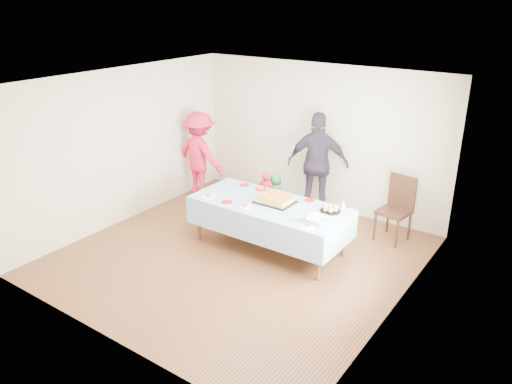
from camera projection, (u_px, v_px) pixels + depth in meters
ground at (239, 255)px, 7.83m from camera, size 5.00×5.00×0.00m
room_walls at (240, 148)px, 7.15m from camera, size 5.04×5.04×2.72m
party_table at (269, 207)px, 7.80m from camera, size 2.50×1.10×0.78m
birthday_cake at (275, 200)px, 7.80m from camera, size 0.59×0.45×0.10m
rolls_tray at (330, 209)px, 7.48m from camera, size 0.31×0.31×0.09m
punch_bowl at (318, 220)px, 7.12m from camera, size 0.33×0.33×0.08m
party_hat at (343, 204)px, 7.55m from camera, size 0.10×0.10×0.16m
fork_pile at (299, 217)px, 7.23m from camera, size 0.24×0.18×0.07m
plate_red_far_a at (244, 185)px, 8.51m from camera, size 0.17×0.17×0.01m
plate_red_far_b at (261, 189)px, 8.33m from camera, size 0.19×0.19×0.01m
plate_red_far_c at (280, 195)px, 8.07m from camera, size 0.18×0.18×0.01m
plate_red_far_d at (310, 200)px, 7.88m from camera, size 0.16×0.16×0.01m
plate_red_near at (227, 202)px, 7.82m from camera, size 0.18×0.18×0.01m
plate_white_left at (208, 197)px, 8.02m from camera, size 0.23×0.23×0.01m
plate_white_mid at (245, 207)px, 7.65m from camera, size 0.20×0.20×0.01m
plate_white_right at (308, 226)px, 7.01m from camera, size 0.20×0.20×0.01m
dining_chair at (397, 205)px, 8.17m from camera, size 0.54×0.54×1.09m
toddler_left at (266, 194)px, 9.05m from camera, size 0.36×0.29×0.87m
toddler_mid at (275, 193)px, 9.20m from camera, size 0.40×0.28×0.79m
toddler_right at (276, 208)px, 8.60m from camera, size 0.41×0.35×0.76m
adult_left at (200, 155)px, 9.81m from camera, size 1.17×0.74×1.73m
adult_right at (318, 164)px, 9.06m from camera, size 1.20×0.84×1.90m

